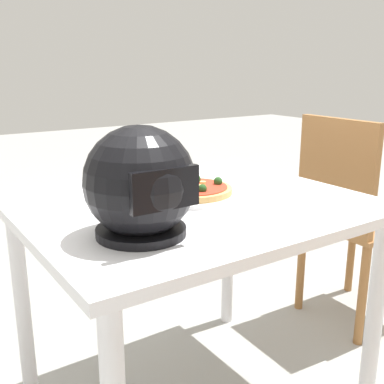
{
  "coord_description": "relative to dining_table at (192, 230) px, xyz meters",
  "views": [
    {
      "loc": [
        0.74,
        1.09,
        1.1
      ],
      "look_at": [
        -0.01,
        -0.02,
        0.73
      ],
      "focal_mm": 43.57,
      "sensor_mm": 36.0,
      "label": 1
    }
  ],
  "objects": [
    {
      "name": "chair_side",
      "position": [
        -0.85,
        -0.08,
        -0.11
      ],
      "size": [
        0.42,
        0.42,
        0.9
      ],
      "color": "#996638",
      "rests_on": "ground"
    },
    {
      "name": "dining_table",
      "position": [
        0.0,
        0.0,
        0.0
      ],
      "size": [
        0.98,
        0.83,
        0.71
      ],
      "color": "white",
      "rests_on": "ground"
    },
    {
      "name": "motorcycle_helmet",
      "position": [
        0.26,
        0.18,
        0.22
      ],
      "size": [
        0.26,
        0.26,
        0.26
      ],
      "color": "black",
      "rests_on": "dining_table"
    },
    {
      "name": "pizza",
      "position": [
        -0.03,
        -0.03,
        0.12
      ],
      "size": [
        0.24,
        0.24,
        0.05
      ],
      "color": "tan",
      "rests_on": "pizza_plate"
    },
    {
      "name": "pizza_plate",
      "position": [
        -0.02,
        -0.03,
        0.1
      ],
      "size": [
        0.29,
        0.29,
        0.01
      ],
      "primitive_type": "cylinder",
      "color": "white",
      "rests_on": "dining_table"
    }
  ]
}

